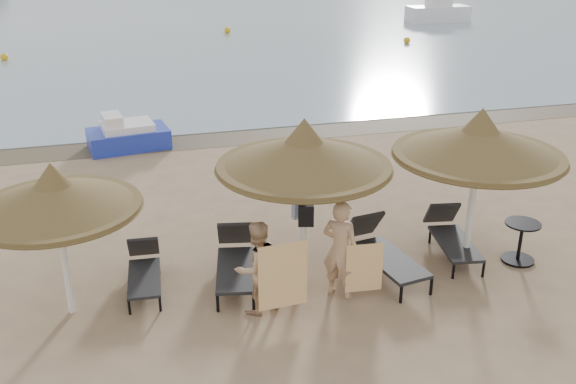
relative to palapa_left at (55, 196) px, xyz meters
name	(u,v)px	position (x,y,z in m)	size (l,w,h in m)	color
ground	(305,305)	(3.82, -0.82, -2.11)	(160.00, 160.00, 0.00)	#A38360
wet_sand_strip	(215,139)	(3.82, 8.58, -2.11)	(200.00, 1.60, 0.01)	brown
palapa_left	(55,196)	(0.00, 0.00, 0.00)	(2.68, 2.68, 2.66)	white
palapa_center	(304,153)	(4.05, 0.08, 0.30)	(3.05, 3.05, 3.03)	white
palapa_right	(479,142)	(7.19, -0.22, 0.32)	(3.08, 3.08, 3.05)	white
lounger_far_left	(144,269)	(1.24, 0.55, -1.78)	(0.66, 1.70, 0.75)	black
lounger_near_left	(236,259)	(2.86, 0.36, -1.71)	(1.03, 2.08, 0.89)	black
lounger_near_right	(382,250)	(5.54, -0.03, -1.70)	(1.02, 2.17, 0.93)	black
lounger_far_right	(451,234)	(7.13, 0.26, -1.74)	(0.93, 1.96, 0.84)	black
side_table	(520,243)	(8.22, -0.41, -1.74)	(0.67, 0.67, 0.81)	black
person_left	(257,261)	(3.01, -0.77, -1.17)	(0.87, 0.56, 1.89)	tan
person_right	(341,242)	(4.48, -0.68, -1.07)	(0.96, 0.62, 2.08)	tan
towel_left	(283,276)	(3.36, -1.12, -1.31)	(0.83, 0.08, 1.16)	orange
towel_right	(364,268)	(4.83, -0.93, -1.49)	(0.64, 0.08, 0.90)	orange
bag_patterned	(301,207)	(4.05, 0.26, -0.77)	(0.34, 0.21, 0.41)	white
bag_dark	(306,216)	(4.05, -0.08, -0.80)	(0.29, 0.16, 0.39)	black
pedal_boat	(127,135)	(1.25, 8.42, -1.73)	(2.38, 1.61, 1.03)	#2135B3
buoy_left	(4,57)	(-3.84, 22.88, -1.94)	(0.35, 0.35, 0.35)	#EFB012
buoy_mid	(227,30)	(7.72, 28.14, -1.93)	(0.37, 0.37, 0.37)	#EFB012
buoy_right	(407,40)	(16.39, 22.15, -1.94)	(0.36, 0.36, 0.36)	#EFB012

